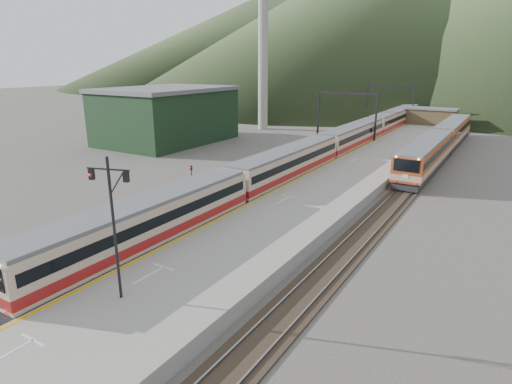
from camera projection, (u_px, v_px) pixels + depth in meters
The scene contains 18 objects.
ground at pixel (6, 324), 21.13m from camera, with size 400.00×400.00×0.00m, color #47423D.
track_main at pixel (324, 164), 53.72m from camera, with size 2.60×200.00×0.23m.
track_far at pixel (289, 160), 56.22m from camera, with size 2.60×200.00×0.23m.
track_second at pixel (419, 177), 47.96m from camera, with size 2.60×200.00×0.23m.
platform at pixel (363, 170), 49.16m from camera, with size 8.00×100.00×1.00m, color gray.
gantry_near at pixel (347, 108), 65.77m from camera, with size 9.55×0.25×8.00m.
gantry_far at pixel (390, 97), 86.15m from camera, with size 9.55×0.25×8.00m.
warehouse at pixel (167, 115), 68.12m from camera, with size 14.50×20.50×8.60m.
smokestack at pixel (263, 47), 78.31m from camera, with size 1.80×1.80×30.00m, color #9E998E.
station_shed at pixel (431, 116), 81.17m from camera, with size 9.40×4.40×3.10m.
hill_a at pixel (377, 20), 187.31m from camera, with size 180.00×180.00×60.00m, color #314421.
hill_d at pixel (273, 37), 268.83m from camera, with size 200.00×200.00×55.00m, color #314421.
main_train at pixel (353, 137), 61.68m from camera, with size 2.96×101.57×3.62m.
second_train at pixel (441, 142), 58.03m from camera, with size 2.99×40.65×3.64m.
signal_mast at pixel (113, 215), 20.32m from camera, with size 2.12×0.79×7.26m.
short_signal_a at pixel (50, 252), 25.61m from camera, with size 0.26×0.22×2.27m.
short_signal_b at pixel (255, 170), 45.31m from camera, with size 0.25×0.20×2.27m.
short_signal_c at pixel (191, 173), 43.75m from camera, with size 0.27×0.24×2.27m.
Camera 1 is at (20.13, -9.13, 12.39)m, focal length 30.00 mm.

